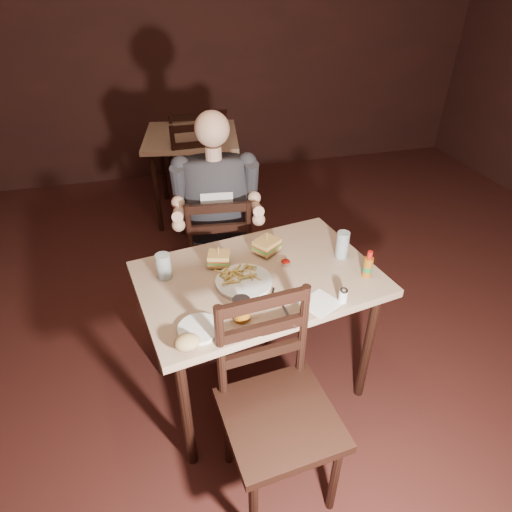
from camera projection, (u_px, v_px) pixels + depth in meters
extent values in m
plane|color=black|center=(326.00, 422.00, 2.26)|extent=(7.00, 7.00, 0.00)
plane|color=#361713|center=(204.00, 38.00, 4.27)|extent=(6.00, 0.00, 6.00)
cube|color=tan|center=(259.00, 279.00, 2.05)|extent=(1.22, 0.92, 0.04)
cylinder|color=black|center=(186.00, 413.00, 1.88)|extent=(0.05, 0.05, 0.73)
cylinder|color=black|center=(155.00, 327.00, 2.33)|extent=(0.05, 0.05, 0.73)
cylinder|color=black|center=(368.00, 347.00, 2.21)|extent=(0.05, 0.05, 0.73)
cylinder|color=black|center=(310.00, 282.00, 2.66)|extent=(0.05, 0.05, 0.73)
cube|color=tan|center=(191.00, 137.00, 3.77)|extent=(0.92, 0.92, 0.04)
cylinder|color=black|center=(157.00, 194.00, 3.69)|extent=(0.04, 0.04, 0.73)
cylinder|color=black|center=(163.00, 165.00, 4.22)|extent=(0.04, 0.04, 0.73)
cylinder|color=black|center=(231.00, 191.00, 3.75)|extent=(0.04, 0.04, 0.73)
cylinder|color=black|center=(227.00, 163.00, 4.27)|extent=(0.04, 0.04, 0.73)
cylinder|color=white|center=(244.00, 282.00, 1.99)|extent=(0.30, 0.30, 0.01)
ellipsoid|color=maroon|center=(286.00, 261.00, 2.10)|extent=(0.05, 0.05, 0.01)
cylinder|color=silver|center=(164.00, 266.00, 1.99)|extent=(0.08, 0.08, 0.13)
cylinder|color=silver|center=(342.00, 245.00, 2.13)|extent=(0.07, 0.07, 0.14)
cube|color=white|center=(320.00, 303.00, 1.87)|extent=(0.20, 0.19, 0.00)
cube|color=silver|center=(286.00, 313.00, 1.82)|extent=(0.02, 0.20, 0.00)
cube|color=silver|center=(272.00, 298.00, 1.90)|extent=(0.07, 0.13, 0.00)
cylinder|color=white|center=(199.00, 329.00, 1.73)|extent=(0.20, 0.20, 0.01)
ellipsoid|color=tan|center=(187.00, 342.00, 1.62)|extent=(0.11, 0.10, 0.06)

